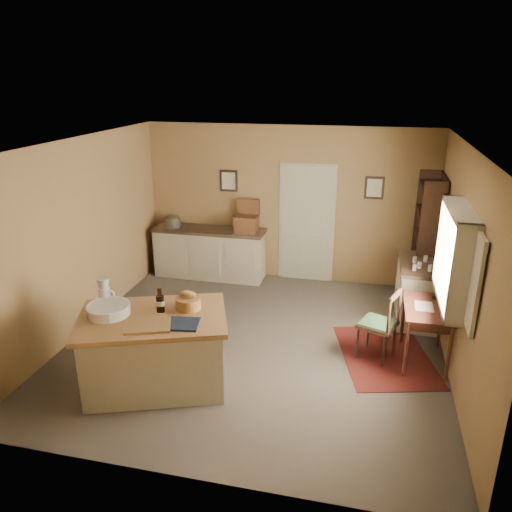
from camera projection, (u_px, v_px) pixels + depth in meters
The scene contains 16 objects.
ground at pixel (255, 344), 6.86m from camera, with size 5.00×5.00×0.00m, color brown.
wall_back at pixel (287, 204), 8.68m from camera, with size 5.00×0.10×2.70m, color olive.
wall_front at pixel (185, 350), 4.11m from camera, with size 5.00×0.10×2.70m, color olive.
wall_left at pixel (80, 238), 6.92m from camera, with size 0.10×5.00×2.70m, color olive.
wall_right at pixel (461, 267), 5.86m from camera, with size 0.10×5.00×2.70m, color olive.
ceiling at pixel (254, 144), 5.93m from camera, with size 5.00×5.00×0.00m, color silver.
door at pixel (307, 222), 8.68m from camera, with size 0.97×0.06×2.11m, color #B2B194.
framed_prints at pixel (299, 184), 8.49m from camera, with size 2.82×0.02×0.38m.
window at pixel (459, 257), 5.62m from camera, with size 0.25×1.99×1.12m.
work_island at pixel (154, 349), 5.80m from camera, with size 1.93×1.58×1.20m.
sideboard at pixel (210, 251), 8.99m from camera, with size 1.99×0.57×1.18m.
rug at pixel (385, 356), 6.55m from camera, with size 1.10×1.60×0.01m, color #521110.
writing_desk at pixel (427, 314), 6.23m from camera, with size 0.57×0.93×0.82m.
desk_chair at pixel (377, 324), 6.39m from camera, with size 0.44×0.44×0.94m, color black, non-canonical shape.
right_cabinet at pixel (418, 291), 7.40m from camera, with size 0.61×1.10×0.99m.
shelving_unit at pixel (429, 240), 7.83m from camera, with size 0.35×0.93×2.06m.
Camera 1 is at (1.38, -5.86, 3.49)m, focal length 35.00 mm.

